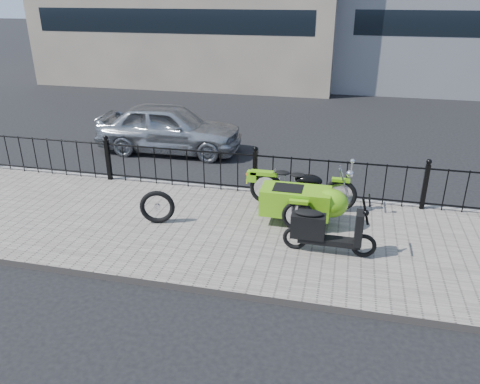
% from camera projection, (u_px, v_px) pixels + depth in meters
% --- Properties ---
extents(ground, '(120.00, 120.00, 0.00)m').
position_uv_depth(ground, '(241.00, 224.00, 9.25)').
color(ground, black).
rests_on(ground, ground).
extents(sidewalk, '(30.00, 3.80, 0.12)m').
position_uv_depth(sidewalk, '(235.00, 233.00, 8.78)').
color(sidewalk, '#6D655C').
rests_on(sidewalk, ground).
extents(curb, '(30.00, 0.10, 0.12)m').
position_uv_depth(curb, '(256.00, 193.00, 10.51)').
color(curb, gray).
rests_on(curb, ground).
extents(iron_fence, '(14.11, 0.11, 1.08)m').
position_uv_depth(iron_fence, '(255.00, 173.00, 10.17)').
color(iron_fence, black).
rests_on(iron_fence, sidewalk).
extents(motorcycle_sidecar, '(2.28, 1.48, 0.98)m').
position_uv_depth(motorcycle_sidecar, '(306.00, 199.00, 8.92)').
color(motorcycle_sidecar, black).
rests_on(motorcycle_sidecar, sidewalk).
extents(scooter, '(1.58, 0.46, 1.07)m').
position_uv_depth(scooter, '(323.00, 230.00, 7.87)').
color(scooter, black).
rests_on(scooter, sidewalk).
extents(spare_tire, '(0.67, 0.27, 0.67)m').
position_uv_depth(spare_tire, '(157.00, 207.00, 8.90)').
color(spare_tire, black).
rests_on(spare_tire, sidewalk).
extents(sedan_car, '(4.09, 1.72, 1.38)m').
position_uv_depth(sedan_car, '(170.00, 128.00, 13.11)').
color(sedan_car, '#A7A9AE').
rests_on(sedan_car, ground).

